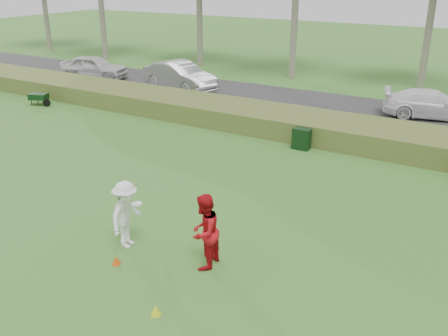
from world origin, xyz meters
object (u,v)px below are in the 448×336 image
Objects in this scene: car_right at (433,104)px; car_mid at (180,76)px; car_left at (94,67)px; cone_orange at (116,260)px; utility_cabinet at (302,139)px; cone_yellow at (156,310)px; player_white at (126,215)px; player_red at (204,232)px.

car_mid is at bearing 80.81° from car_right.
car_left is 6.85m from car_mid.
cone_orange is 18.33m from car_right.
utility_cabinet is 0.19× the size of car_right.
cone_yellow is 11.53m from utility_cabinet.
player_white is 2.13× the size of utility_cabinet.
cone_yellow is at bearing -26.96° from cone_orange.
player_white is 22.28m from car_left.
car_left is 21.03m from car_right.
car_mid is at bearing 120.56° from cone_orange.
utility_cabinet reaches higher than cone_yellow.
utility_cabinet is at bearing 97.02° from cone_yellow.
utility_cabinet is (0.66, 10.39, 0.31)m from cone_orange.
car_left is at bearing 135.56° from cone_orange.
player_white is 9.59m from utility_cabinet.
player_red is 2.29m from cone_yellow.
player_white is at bearing 149.33° from car_right.
cone_yellow reaches higher than cone_orange.
utility_cabinet is at bearing -15.87° from player_white.
player_white is at bearing 141.65° from cone_yellow.
cone_yellow is at bearing -149.21° from car_left.
player_white is 1.23m from cone_orange.
player_white reaches higher than cone_orange.
player_white is 0.96× the size of player_red.
car_left is 0.95× the size of car_right.
utility_cabinet is at bearing -125.04° from car_left.
player_red is 0.44× the size of car_left.
car_right is at bearing 82.79° from cone_yellow.
car_right is at bearing -25.66° from player_white.
cone_orange is (0.35, -0.86, -0.81)m from player_white.
utility_cabinet reaches higher than cone_orange.
cone_yellow is 0.05× the size of car_mid.
car_left is at bearing 160.76° from utility_cabinet.
car_left reaches higher than cone_orange.
car_left reaches higher than utility_cabinet.
car_mid is at bearing 123.96° from cone_yellow.
player_red reaches higher than utility_cabinet.
car_left is 0.88× the size of car_mid.
car_mid is (-11.74, 17.43, 0.77)m from cone_yellow.
car_right is (4.45, 17.77, 0.61)m from cone_orange.
player_red is 9.42m from utility_cabinet.
utility_cabinet is (1.01, 9.52, -0.49)m from player_white.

